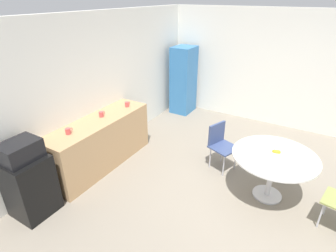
{
  "coord_description": "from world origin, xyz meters",
  "views": [
    {
      "loc": [
        -3.37,
        -0.51,
        2.85
      ],
      "look_at": [
        -0.1,
        1.44,
        0.95
      ],
      "focal_mm": 28.51,
      "sensor_mm": 36.0,
      "label": 1
    }
  ],
  "objects": [
    {
      "name": "microwave",
      "position": [
        -1.82,
        2.65,
        1.02
      ],
      "size": [
        0.48,
        0.38,
        0.26
      ],
      "primitive_type": "cube",
      "color": "black",
      "rests_on": "mini_fridge"
    },
    {
      "name": "wall_side_right",
      "position": [
        3.0,
        0.0,
        1.3
      ],
      "size": [
        0.1,
        6.0,
        2.6
      ],
      "primitive_type": "cube",
      "color": "white",
      "rests_on": "ground_plane"
    },
    {
      "name": "mug_white",
      "position": [
        -1.03,
        2.67,
        0.95
      ],
      "size": [
        0.13,
        0.08,
        0.09
      ],
      "color": "#D84C4C",
      "rests_on": "counter_block"
    },
    {
      "name": "mug_green",
      "position": [
        -0.29,
        2.68,
        0.95
      ],
      "size": [
        0.13,
        0.08,
        0.09
      ],
      "color": "#D84C4C",
      "rests_on": "counter_block"
    },
    {
      "name": "round_table",
      "position": [
        0.23,
        -0.17,
        0.63
      ],
      "size": [
        1.22,
        1.22,
        0.74
      ],
      "color": "silver",
      "rests_on": "ground_plane"
    },
    {
      "name": "mug_red",
      "position": [
        0.31,
        2.59,
        0.95
      ],
      "size": [
        0.13,
        0.08,
        0.09
      ],
      "color": "#D84C4C",
      "rests_on": "counter_block"
    },
    {
      "name": "locker_cabinet",
      "position": [
        2.55,
        2.55,
        0.84
      ],
      "size": [
        0.6,
        0.5,
        1.69
      ],
      "primitive_type": "cube",
      "color": "#3372B2",
      "rests_on": "ground_plane"
    },
    {
      "name": "ground_plane",
      "position": [
        0.0,
        0.0,
        0.0
      ],
      "size": [
        6.0,
        6.0,
        0.0
      ],
      "primitive_type": "plane",
      "color": "gray"
    },
    {
      "name": "counter_block",
      "position": [
        -0.43,
        2.65,
        0.45
      ],
      "size": [
        2.08,
        0.6,
        0.9
      ],
      "primitive_type": "cube",
      "color": "tan",
      "rests_on": "ground_plane"
    },
    {
      "name": "fruit_bowl",
      "position": [
        0.19,
        -0.18,
        0.79
      ],
      "size": [
        0.23,
        0.23,
        0.11
      ],
      "color": "silver",
      "rests_on": "round_table"
    },
    {
      "name": "wall_back",
      "position": [
        0.0,
        3.0,
        1.3
      ],
      "size": [
        6.0,
        0.1,
        2.6
      ],
      "primitive_type": "cube",
      "color": "white",
      "rests_on": "ground_plane"
    },
    {
      "name": "mini_fridge",
      "position": [
        -1.82,
        2.65,
        0.44
      ],
      "size": [
        0.54,
        0.54,
        0.89
      ],
      "primitive_type": "cube",
      "color": "black",
      "rests_on": "ground_plane"
    },
    {
      "name": "chair_navy",
      "position": [
        0.6,
        0.79,
        0.52
      ],
      "size": [
        0.54,
        0.54,
        0.83
      ],
      "color": "silver",
      "rests_on": "ground_plane"
    }
  ]
}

